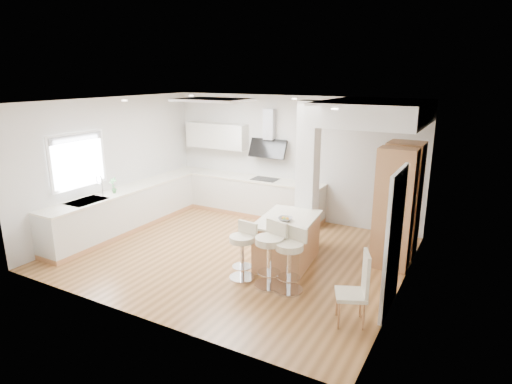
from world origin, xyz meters
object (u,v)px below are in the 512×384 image
Objects in this scene: bar_stool_a at (243,248)px; bar_stool_c at (290,256)px; bar_stool_b at (270,251)px; peninsula at (287,240)px; dining_chair at (358,286)px.

bar_stool_c is (0.84, -0.01, 0.04)m from bar_stool_a.
bar_stool_a is 0.51m from bar_stool_b.
bar_stool_a is (-0.38, -0.90, 0.11)m from peninsula.
peninsula is 1.45× the size of bar_stool_c.
dining_chair is (2.01, -0.40, 0.02)m from bar_stool_a.
peninsula is at bearing 118.41° from dining_chair.
bar_stool_b is at bearing -88.24° from peninsula.
bar_stool_b is at bearing 6.35° from bar_stool_a.
peninsula is 1.55× the size of bar_stool_a.
bar_stool_c is (0.46, -0.91, 0.15)m from peninsula.
bar_stool_a is at bearing -166.46° from bar_stool_b.
peninsula is at bearing 75.30° from bar_stool_a.
dining_chair reaches higher than bar_stool_c.
bar_stool_c is 0.98× the size of dining_chair.
bar_stool_a is at bearing -119.22° from peninsula.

